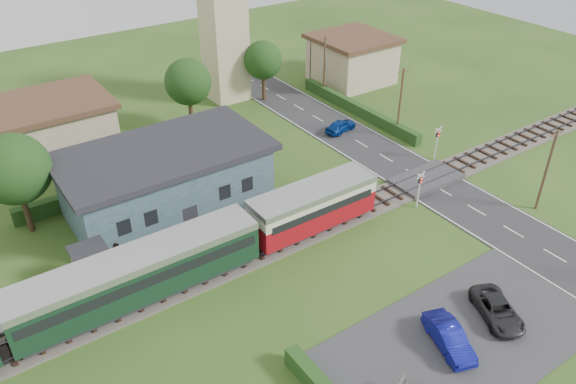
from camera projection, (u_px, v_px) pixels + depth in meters
ground at (353, 232)px, 42.61m from camera, size 120.00×120.00×0.00m
railway_track at (336, 218)px, 43.94m from camera, size 76.00×3.20×0.49m
road at (443, 191)px, 47.40m from camera, size 6.00×70.00×0.05m
car_park at (463, 338)px, 33.55m from camera, size 17.00×9.00×0.08m
crossing_deck at (426, 179)px, 48.68m from camera, size 6.20×3.40×0.45m
platform at (203, 240)px, 41.30m from camera, size 30.00×3.00×0.45m
equipment_hut at (92, 264)px, 36.65m from camera, size 2.30×2.30×2.55m
station_building at (166, 178)px, 44.00m from camera, size 16.00×9.00×5.30m
train at (89, 294)px, 33.64m from camera, size 43.20×2.90×3.40m
church_tower at (222, 7)px, 58.94m from camera, size 6.00×6.00×17.60m
house_west at (52, 129)px, 51.26m from camera, size 10.80×8.80×5.50m
house_east at (352, 58)px, 67.36m from camera, size 8.80×8.80×5.50m
hedge_roadside at (358, 109)px, 60.20m from camera, size 0.80×18.00×1.20m
hedge_station at (147, 177)px, 48.22m from camera, size 22.00×0.80×1.30m
tree_a at (14, 169)px, 39.84m from camera, size 5.20×5.20×8.00m
tree_b at (188, 82)px, 54.91m from camera, size 4.60×4.60×7.34m
tree_c at (263, 60)px, 61.29m from camera, size 4.20×4.20×6.78m
utility_pole_b at (547, 169)px, 43.32m from camera, size 1.40×0.22×7.00m
utility_pole_c at (400, 101)px, 54.42m from camera, size 1.40×0.22×7.00m
utility_pole_d at (324, 66)px, 62.74m from camera, size 1.40×0.22×7.00m
crossing_signal_near at (420, 185)px, 44.25m from camera, size 0.84×0.28×3.28m
crossing_signal_far at (437, 138)px, 51.04m from camera, size 0.84×0.28×3.28m
streetlamp_east at (311, 56)px, 67.39m from camera, size 0.30×0.30×5.15m
car_on_road at (341, 126)px, 56.60m from camera, size 3.82×2.14×1.23m
car_park_blue at (449, 337)px, 32.62m from camera, size 2.70×4.42×1.38m
car_park_dark at (497, 310)px, 34.63m from camera, size 3.64×4.80×1.21m
pedestrian_near at (300, 191)px, 44.94m from camera, size 0.75×0.59×1.79m
pedestrian_far at (118, 255)px, 38.01m from camera, size 1.03×1.14×1.93m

